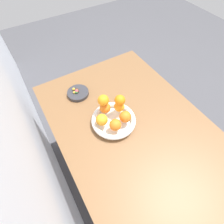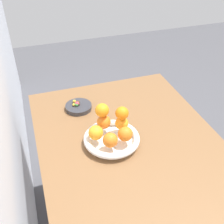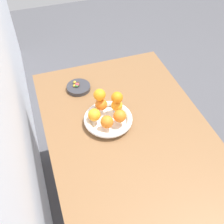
{
  "view_description": "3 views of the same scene",
  "coord_description": "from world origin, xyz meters",
  "px_view_note": "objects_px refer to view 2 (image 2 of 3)",
  "views": [
    {
      "loc": [
        -0.37,
        0.35,
        1.53
      ],
      "look_at": [
        0.06,
        0.09,
        0.85
      ],
      "focal_mm": 28.0,
      "sensor_mm": 36.0,
      "label": 1
    },
    {
      "loc": [
        -0.76,
        0.35,
        1.54
      ],
      "look_at": [
        0.1,
        0.07,
        0.88
      ],
      "focal_mm": 45.0,
      "sensor_mm": 36.0,
      "label": 2
    },
    {
      "loc": [
        -0.8,
        0.35,
        1.75
      ],
      "look_at": [
        0.05,
        0.07,
        0.83
      ],
      "focal_mm": 45.0,
      "sensor_mm": 36.0,
      "label": 3
    }
  ],
  "objects_px": {
    "candy_ball_1": "(74,101)",
    "candy_ball_5": "(78,104)",
    "candy_ball_3": "(77,105)",
    "orange_1": "(104,122)",
    "candy_dish": "(79,107)",
    "orange_5": "(102,110)",
    "dining_table": "(134,164)",
    "orange_6": "(122,113)",
    "fruit_bowl": "(112,139)",
    "orange_0": "(122,123)",
    "orange_3": "(110,140)",
    "candy_ball_4": "(77,104)",
    "orange_2": "(96,133)",
    "candy_ball_7": "(78,102)",
    "candy_ball_6": "(76,104)",
    "orange_4": "(125,134)",
    "candy_ball_0": "(77,104)",
    "candy_ball_2": "(74,105)"
  },
  "relations": [
    {
      "from": "orange_0",
      "to": "candy_ball_3",
      "type": "relative_size",
      "value": 3.42
    },
    {
      "from": "fruit_bowl",
      "to": "orange_0",
      "type": "xyz_separation_m",
      "value": [
        0.03,
        -0.05,
        0.05
      ]
    },
    {
      "from": "candy_dish",
      "to": "orange_5",
      "type": "bearing_deg",
      "value": -164.97
    },
    {
      "from": "candy_ball_1",
      "to": "candy_ball_3",
      "type": "xyz_separation_m",
      "value": [
        -0.03,
        -0.01,
        -0.0
      ]
    },
    {
      "from": "dining_table",
      "to": "orange_4",
      "type": "height_order",
      "value": "orange_4"
    },
    {
      "from": "orange_0",
      "to": "orange_6",
      "type": "height_order",
      "value": "orange_6"
    },
    {
      "from": "orange_6",
      "to": "candy_ball_6",
      "type": "relative_size",
      "value": 3.3
    },
    {
      "from": "orange_3",
      "to": "orange_4",
      "type": "distance_m",
      "value": 0.07
    },
    {
      "from": "candy_ball_5",
      "to": "orange_3",
      "type": "bearing_deg",
      "value": -170.81
    },
    {
      "from": "orange_4",
      "to": "candy_ball_0",
      "type": "xyz_separation_m",
      "value": [
        0.32,
        0.13,
        -0.04
      ]
    },
    {
      "from": "dining_table",
      "to": "orange_6",
      "type": "distance_m",
      "value": 0.23
    },
    {
      "from": "orange_1",
      "to": "dining_table",
      "type": "bearing_deg",
      "value": -144.16
    },
    {
      "from": "orange_0",
      "to": "orange_5",
      "type": "distance_m",
      "value": 0.1
    },
    {
      "from": "candy_ball_4",
      "to": "orange_2",
      "type": "bearing_deg",
      "value": -176.15
    },
    {
      "from": "orange_1",
      "to": "orange_6",
      "type": "distance_m",
      "value": 0.09
    },
    {
      "from": "dining_table",
      "to": "candy_ball_1",
      "type": "xyz_separation_m",
      "value": [
        0.37,
        0.17,
        0.12
      ]
    },
    {
      "from": "orange_5",
      "to": "orange_6",
      "type": "height_order",
      "value": "orange_5"
    },
    {
      "from": "candy_ball_5",
      "to": "fruit_bowl",
      "type": "bearing_deg",
      "value": -164.67
    },
    {
      "from": "candy_ball_7",
      "to": "candy_ball_6",
      "type": "bearing_deg",
      "value": 135.1
    },
    {
      "from": "orange_1",
      "to": "candy_ball_0",
      "type": "xyz_separation_m",
      "value": [
        0.22,
        0.07,
        -0.04
      ]
    },
    {
      "from": "candy_dish",
      "to": "orange_0",
      "type": "relative_size",
      "value": 2.29
    },
    {
      "from": "fruit_bowl",
      "to": "candy_ball_7",
      "type": "xyz_separation_m",
      "value": [
        0.29,
        0.08,
        0.01
      ]
    },
    {
      "from": "orange_1",
      "to": "orange_6",
      "type": "xyz_separation_m",
      "value": [
        -0.03,
        -0.07,
        0.05
      ]
    },
    {
      "from": "orange_1",
      "to": "orange_6",
      "type": "height_order",
      "value": "orange_6"
    },
    {
      "from": "candy_dish",
      "to": "orange_6",
      "type": "distance_m",
      "value": 0.31
    },
    {
      "from": "candy_ball_3",
      "to": "candy_ball_7",
      "type": "distance_m",
      "value": 0.02
    },
    {
      "from": "candy_ball_3",
      "to": "orange_4",
      "type": "bearing_deg",
      "value": -157.83
    },
    {
      "from": "orange_2",
      "to": "orange_5",
      "type": "distance_m",
      "value": 0.1
    },
    {
      "from": "orange_0",
      "to": "orange_3",
      "type": "distance_m",
      "value": 0.12
    },
    {
      "from": "fruit_bowl",
      "to": "orange_3",
      "type": "xyz_separation_m",
      "value": [
        -0.05,
        0.02,
        0.05
      ]
    },
    {
      "from": "candy_ball_1",
      "to": "candy_ball_5",
      "type": "bearing_deg",
      "value": -153.28
    },
    {
      "from": "fruit_bowl",
      "to": "candy_ball_3",
      "type": "distance_m",
      "value": 0.29
    },
    {
      "from": "orange_5",
      "to": "candy_ball_3",
      "type": "relative_size",
      "value": 3.54
    },
    {
      "from": "fruit_bowl",
      "to": "candy_ball_1",
      "type": "bearing_deg",
      "value": 16.38
    },
    {
      "from": "fruit_bowl",
      "to": "orange_6",
      "type": "height_order",
      "value": "orange_6"
    },
    {
      "from": "dining_table",
      "to": "candy_ball_7",
      "type": "xyz_separation_m",
      "value": [
        0.36,
        0.15,
        0.12
      ]
    },
    {
      "from": "candy_ball_1",
      "to": "candy_ball_4",
      "type": "relative_size",
      "value": 0.81
    },
    {
      "from": "orange_6",
      "to": "candy_ball_7",
      "type": "relative_size",
      "value": 3.07
    },
    {
      "from": "candy_ball_1",
      "to": "candy_ball_5",
      "type": "xyz_separation_m",
      "value": [
        -0.03,
        -0.01,
        -0.0
      ]
    },
    {
      "from": "candy_ball_3",
      "to": "orange_1",
      "type": "bearing_deg",
      "value": -161.86
    },
    {
      "from": "orange_6",
      "to": "orange_5",
      "type": "bearing_deg",
      "value": 62.29
    },
    {
      "from": "candy_dish",
      "to": "candy_ball_7",
      "type": "xyz_separation_m",
      "value": [
        0.01,
        -0.0,
        0.02
      ]
    },
    {
      "from": "candy_ball_2",
      "to": "candy_ball_7",
      "type": "height_order",
      "value": "candy_ball_7"
    },
    {
      "from": "orange_5",
      "to": "candy_ball_7",
      "type": "relative_size",
      "value": 3.22
    },
    {
      "from": "orange_4",
      "to": "candy_ball_6",
      "type": "distance_m",
      "value": 0.35
    },
    {
      "from": "orange_3",
      "to": "orange_5",
      "type": "xyz_separation_m",
      "value": [
        0.12,
        -0.0,
        0.06
      ]
    },
    {
      "from": "candy_ball_7",
      "to": "orange_6",
      "type": "bearing_deg",
      "value": -153.81
    },
    {
      "from": "orange_6",
      "to": "candy_ball_1",
      "type": "distance_m",
      "value": 0.33
    },
    {
      "from": "orange_1",
      "to": "candy_ball_5",
      "type": "distance_m",
      "value": 0.23
    },
    {
      "from": "dining_table",
      "to": "candy_ball_3",
      "type": "xyz_separation_m",
      "value": [
        0.34,
        0.16,
        0.12
      ]
    }
  ]
}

